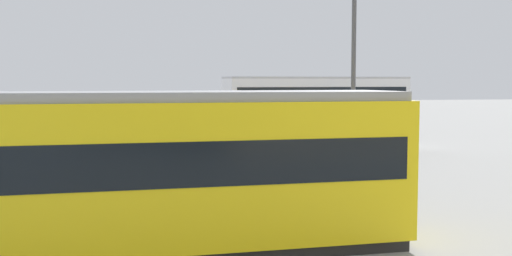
{
  "coord_description": "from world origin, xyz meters",
  "views": [
    {
      "loc": [
        3.91,
        29.41,
        3.68
      ],
      "look_at": [
        -0.3,
        6.67,
        1.87
      ],
      "focal_mm": 42.16,
      "sensor_mm": 36.0,
      "label": 1
    }
  ],
  "objects": [
    {
      "name": "ground_plane",
      "position": [
        0.0,
        0.0,
        0.0
      ],
      "size": [
        160.0,
        160.0,
        0.0
      ],
      "primitive_type": "plane",
      "color": "gray"
    },
    {
      "name": "double_decker_bus",
      "position": [
        -5.11,
        -1.64,
        1.99
      ],
      "size": [
        10.35,
        3.46,
        3.9
      ],
      "color": "white",
      "rests_on": "ground"
    },
    {
      "name": "tram_yellow",
      "position": [
        5.07,
        16.61,
        1.79
      ],
      "size": [
        13.76,
        3.35,
        3.46
      ],
      "color": "yellow",
      "rests_on": "ground"
    },
    {
      "name": "pedestrian_near_railing",
      "position": [
        4.71,
        3.73,
        0.94
      ],
      "size": [
        0.43,
        0.43,
        1.64
      ],
      "color": "#33384C",
      "rests_on": "ground"
    },
    {
      "name": "pedestrian_crossing",
      "position": [
        -1.26,
        7.93,
        0.98
      ],
      "size": [
        0.45,
        0.45,
        1.7
      ],
      "color": "#4C3F2D",
      "rests_on": "ground"
    },
    {
      "name": "pedestrian_railing",
      "position": [
        3.33,
        6.56,
        0.75
      ],
      "size": [
        9.98,
        1.12,
        1.08
      ],
      "color": "gray",
      "rests_on": "ground"
    },
    {
      "name": "info_sign",
      "position": [
        8.25,
        6.05,
        1.55
      ],
      "size": [
        1.05,
        0.36,
        2.25
      ],
      "color": "slate",
      "rests_on": "ground"
    },
    {
      "name": "street_lamp",
      "position": [
        -3.21,
        9.49,
        4.22
      ],
      "size": [
        0.36,
        0.36,
        7.27
      ],
      "color": "#4C4C51",
      "rests_on": "ground"
    }
  ]
}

